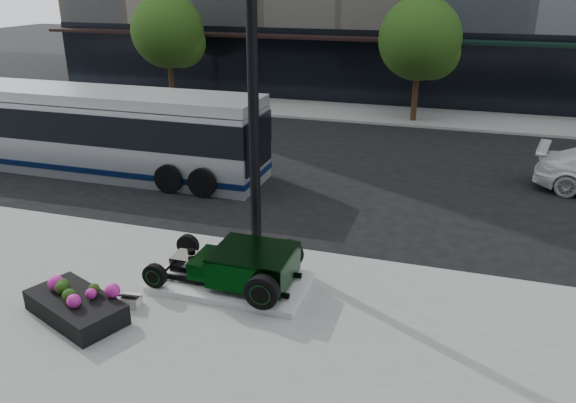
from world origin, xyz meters
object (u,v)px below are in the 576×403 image
(hot_rod, at_px, (245,265))
(transit_bus, at_px, (100,131))
(flower_planter, at_px, (76,305))
(lamppost, at_px, (253,98))

(hot_rod, xyz_separation_m, transit_bus, (-8.04, 6.40, 0.79))
(hot_rod, distance_m, flower_planter, 3.55)
(lamppost, height_order, transit_bus, lamppost)
(hot_rod, xyz_separation_m, flower_planter, (-2.85, -2.09, -0.32))
(transit_bus, bearing_deg, flower_planter, -58.57)
(flower_planter, distance_m, transit_bus, 10.02)
(flower_planter, bearing_deg, hot_rod, 36.26)
(lamppost, distance_m, flower_planter, 5.83)
(transit_bus, bearing_deg, lamppost, -31.26)
(lamppost, relative_size, flower_planter, 3.48)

